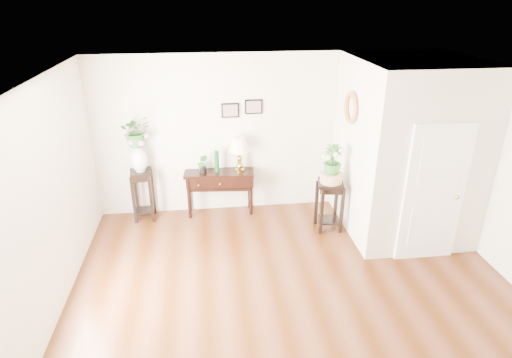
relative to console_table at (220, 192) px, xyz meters
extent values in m
cube|color=#592F1C|center=(0.88, -2.57, -0.40)|extent=(6.00, 5.50, 0.02)
cube|color=white|center=(0.88, -2.57, 2.40)|extent=(6.00, 5.50, 0.02)
cube|color=silver|center=(0.88, 0.18, 1.00)|extent=(6.00, 0.02, 2.80)
cube|color=silver|center=(-2.12, -2.57, 1.00)|extent=(0.02, 5.50, 2.80)
cube|color=silver|center=(2.98, -0.79, 1.00)|extent=(1.80, 1.95, 2.80)
cube|color=white|center=(2.98, -1.79, 0.65)|extent=(0.90, 0.05, 2.10)
cube|color=black|center=(0.23, 0.16, 1.45)|extent=(0.30, 0.02, 0.25)
cube|color=black|center=(0.63, 0.16, 1.50)|extent=(0.30, 0.02, 0.25)
torus|color=#A78A46|center=(2.04, -0.67, 1.65)|extent=(0.07, 0.51, 0.51)
cube|color=black|center=(0.00, 0.00, 0.00)|extent=(1.24, 0.51, 0.81)
cube|color=#B28A33|center=(0.36, 0.00, 0.75)|extent=(0.41, 0.41, 0.62)
cylinder|color=#0C411E|center=(-0.03, 0.00, 0.57)|extent=(0.08, 0.08, 0.38)
imported|color=#2D6D2B|center=(-0.28, 0.00, 0.56)|extent=(0.20, 0.18, 0.32)
cube|color=black|center=(-1.33, -0.05, 0.05)|extent=(0.40, 0.40, 0.91)
imported|color=#2D6D2B|center=(-1.33, -0.05, 1.17)|extent=(0.57, 0.53, 0.53)
cube|color=black|center=(1.78, -0.78, 0.02)|extent=(0.48, 0.48, 0.85)
cylinder|color=tan|center=(1.78, -0.78, 0.53)|extent=(0.44, 0.44, 0.16)
imported|color=#2D6D2B|center=(1.78, -0.78, 0.83)|extent=(0.38, 0.38, 0.51)
camera|label=1|loc=(-0.21, -6.91, 3.31)|focal=30.00mm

